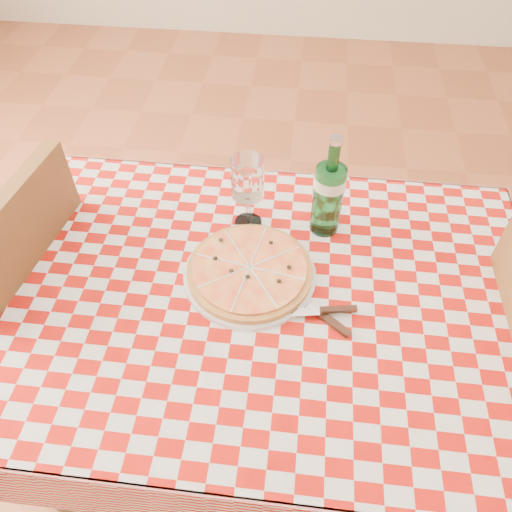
{
  "coord_description": "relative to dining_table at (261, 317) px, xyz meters",
  "views": [
    {
      "loc": [
        0.07,
        -0.7,
        1.68
      ],
      "look_at": [
        -0.02,
        0.06,
        0.82
      ],
      "focal_mm": 35.0,
      "sensor_mm": 36.0,
      "label": 1
    }
  ],
  "objects": [
    {
      "name": "dining_table",
      "position": [
        0.0,
        0.0,
        0.0
      ],
      "size": [
        1.2,
        0.8,
        0.75
      ],
      "color": "brown",
      "rests_on": "ground"
    },
    {
      "name": "tablecloth",
      "position": [
        0.0,
        0.0,
        0.09
      ],
      "size": [
        1.3,
        0.9,
        0.01
      ],
      "primitive_type": "cube",
      "color": "#AC110A",
      "rests_on": "dining_table"
    },
    {
      "name": "chair_far",
      "position": [
        -0.68,
        0.06,
        -0.11
      ],
      "size": [
        0.48,
        0.48,
        0.96
      ],
      "rotation": [
        0.0,
        0.0,
        3.01
      ],
      "color": "brown",
      "rests_on": "ground"
    },
    {
      "name": "pizza_plate",
      "position": [
        -0.03,
        0.05,
        0.12
      ],
      "size": [
        0.37,
        0.37,
        0.04
      ],
      "primitive_type": null,
      "rotation": [
        0.0,
        0.0,
        -0.19
      ],
      "color": "#C18A40",
      "rests_on": "tablecloth"
    },
    {
      "name": "water_bottle",
      "position": [
        0.14,
        0.23,
        0.24
      ],
      "size": [
        0.09,
        0.09,
        0.28
      ],
      "primitive_type": null,
      "rotation": [
        0.0,
        0.0,
        0.12
      ],
      "color": "#1A682D",
      "rests_on": "tablecloth"
    },
    {
      "name": "wine_glass",
      "position": [
        -0.06,
        0.23,
        0.2
      ],
      "size": [
        0.1,
        0.1,
        0.21
      ],
      "primitive_type": null,
      "rotation": [
        0.0,
        0.0,
        0.32
      ],
      "color": "white",
      "rests_on": "tablecloth"
    },
    {
      "name": "cutlery",
      "position": [
        0.14,
        -0.05,
        0.11
      ],
      "size": [
        0.24,
        0.21,
        0.02
      ],
      "primitive_type": null,
      "rotation": [
        0.0,
        0.0,
        -0.17
      ],
      "color": "silver",
      "rests_on": "tablecloth"
    }
  ]
}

